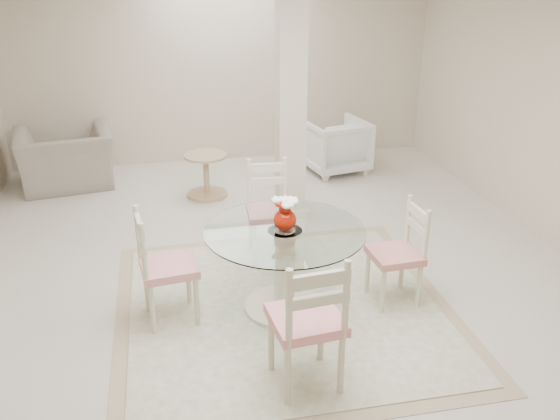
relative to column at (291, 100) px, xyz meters
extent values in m
plane|color=beige|center=(-0.50, -1.30, -1.35)|extent=(7.00, 7.00, 0.00)
cube|color=beige|center=(-0.50, 2.20, 0.00)|extent=(6.00, 0.02, 2.70)
cube|color=beige|center=(0.00, 0.00, 0.00)|extent=(0.30, 0.30, 2.70)
cube|color=tan|center=(-0.48, -1.98, -1.35)|extent=(2.85, 2.85, 0.01)
cube|color=beige|center=(-0.48, -1.98, -1.34)|extent=(2.61, 2.61, 0.01)
cylinder|color=beige|center=(-0.48, -1.98, -1.32)|extent=(0.69, 0.69, 0.05)
cylinder|color=beige|center=(-0.48, -1.98, -0.95)|extent=(0.17, 0.17, 0.71)
cylinder|color=beige|center=(-0.48, -1.98, -0.62)|extent=(0.28, 0.28, 0.03)
cylinder|color=white|center=(-0.48, -1.98, -0.60)|extent=(1.32, 1.32, 0.01)
ellipsoid|color=#A91605|center=(-0.48, -1.98, -0.50)|extent=(0.19, 0.19, 0.18)
cylinder|color=#A91605|center=(-0.48, -1.98, -0.39)|extent=(0.10, 0.10, 0.05)
cylinder|color=#A91605|center=(-0.48, -1.98, -0.36)|extent=(0.16, 0.16, 0.02)
ellipsoid|color=white|center=(-0.48, -1.98, -0.33)|extent=(0.11, 0.11, 0.05)
ellipsoid|color=white|center=(-0.42, -1.96, -0.35)|extent=(0.11, 0.11, 0.05)
ellipsoid|color=white|center=(-0.53, -1.95, -0.34)|extent=(0.11, 0.11, 0.05)
ellipsoid|color=white|center=(-0.47, -2.04, -0.35)|extent=(0.11, 0.11, 0.05)
ellipsoid|color=white|center=(-0.43, -2.01, -0.34)|extent=(0.11, 0.11, 0.05)
cylinder|color=beige|center=(0.29, -1.88, -1.14)|extent=(0.04, 0.04, 0.42)
cylinder|color=beige|center=(0.31, -2.21, -1.14)|extent=(0.04, 0.04, 0.42)
cylinder|color=beige|center=(0.62, -1.86, -1.14)|extent=(0.04, 0.04, 0.42)
cylinder|color=beige|center=(0.64, -2.19, -1.14)|extent=(0.04, 0.04, 0.42)
cube|color=#B61913|center=(0.47, -2.03, -0.89)|extent=(0.43, 0.43, 0.06)
cube|color=beige|center=(0.65, -2.02, -0.59)|extent=(0.06, 0.37, 0.50)
cylinder|color=beige|center=(-0.61, -1.20, -1.12)|extent=(0.04, 0.04, 0.46)
cylinder|color=beige|center=(-0.26, -1.22, -1.12)|extent=(0.04, 0.04, 0.46)
cylinder|color=beige|center=(-0.59, -0.84, -1.12)|extent=(0.04, 0.04, 0.46)
cylinder|color=beige|center=(-0.24, -0.86, -1.12)|extent=(0.04, 0.04, 0.46)
cube|color=red|center=(-0.43, -1.03, -0.86)|extent=(0.46, 0.46, 0.07)
cube|color=beige|center=(-0.42, -0.83, -0.53)|extent=(0.40, 0.06, 0.54)
cylinder|color=beige|center=(-1.23, -2.08, -1.12)|extent=(0.04, 0.04, 0.45)
cylinder|color=beige|center=(-1.27, -1.72, -1.12)|extent=(0.04, 0.04, 0.45)
cylinder|color=beige|center=(-1.58, -2.12, -1.12)|extent=(0.04, 0.04, 0.45)
cylinder|color=beige|center=(-1.63, -1.77, -1.12)|extent=(0.04, 0.04, 0.45)
cube|color=red|center=(-1.43, -1.92, -0.86)|extent=(0.49, 0.49, 0.07)
cube|color=beige|center=(-1.62, -1.95, -0.53)|extent=(0.09, 0.40, 0.53)
cylinder|color=beige|center=(-0.36, -2.72, -1.10)|extent=(0.05, 0.05, 0.49)
cylinder|color=beige|center=(-0.75, -2.76, -1.10)|extent=(0.05, 0.05, 0.49)
cylinder|color=beige|center=(-0.32, -3.10, -1.10)|extent=(0.05, 0.05, 0.49)
cylinder|color=beige|center=(-0.71, -3.14, -1.10)|extent=(0.05, 0.05, 0.49)
cube|color=red|center=(-0.54, -2.93, -0.82)|extent=(0.51, 0.51, 0.07)
cube|color=beige|center=(-0.51, -3.14, -0.47)|extent=(0.43, 0.09, 0.58)
imported|color=gray|center=(-2.65, 1.47, -0.97)|extent=(1.31, 1.19, 0.75)
imported|color=white|center=(0.94, 1.35, -0.98)|extent=(0.93, 0.95, 0.74)
cylinder|color=tan|center=(-0.90, 0.77, -1.33)|extent=(0.51, 0.51, 0.04)
cylinder|color=tan|center=(-0.90, 0.77, -1.08)|extent=(0.07, 0.07, 0.48)
cylinder|color=tan|center=(-0.90, 0.77, -0.82)|extent=(0.53, 0.53, 0.03)
camera|label=1|loc=(-1.39, -6.22, 1.47)|focal=38.00mm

